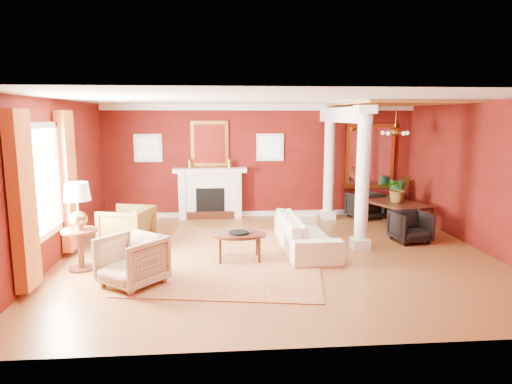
{
  "coord_description": "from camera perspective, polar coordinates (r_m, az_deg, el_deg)",
  "views": [
    {
      "loc": [
        -1.08,
        -8.25,
        2.6
      ],
      "look_at": [
        -0.37,
        0.4,
        1.15
      ],
      "focal_mm": 32.0,
      "sensor_mm": 36.0,
      "label": 1
    }
  ],
  "objects": [
    {
      "name": "ground",
      "position": [
        8.71,
        2.65,
        -7.88
      ],
      "size": [
        8.0,
        8.0,
        0.0
      ],
      "primitive_type": "plane",
      "color": "brown",
      "rests_on": "ground"
    },
    {
      "name": "room_shell",
      "position": [
        8.34,
        2.75,
        5.48
      ],
      "size": [
        8.04,
        7.04,
        2.92
      ],
      "color": "#630F0D",
      "rests_on": "ground"
    },
    {
      "name": "fireplace",
      "position": [
        11.73,
        -5.73,
        -0.15
      ],
      "size": [
        1.85,
        0.42,
        1.29
      ],
      "color": "white",
      "rests_on": "ground"
    },
    {
      "name": "overmantel_mirror",
      "position": [
        11.72,
        -5.82,
        6.02
      ],
      "size": [
        0.95,
        0.07,
        1.15
      ],
      "color": "gold",
      "rests_on": "fireplace"
    },
    {
      "name": "flank_window_left",
      "position": [
        11.87,
        -13.35,
        5.38
      ],
      "size": [
        0.7,
        0.07,
        0.7
      ],
      "color": "white",
      "rests_on": "room_shell"
    },
    {
      "name": "flank_window_right",
      "position": [
        11.81,
        1.76,
        5.61
      ],
      "size": [
        0.7,
        0.07,
        0.7
      ],
      "color": "white",
      "rests_on": "room_shell"
    },
    {
      "name": "left_window",
      "position": [
        8.23,
        -24.66,
        0.4
      ],
      "size": [
        0.21,
        2.55,
        2.6
      ],
      "color": "white",
      "rests_on": "room_shell"
    },
    {
      "name": "column_front",
      "position": [
        9.06,
        13.2,
        1.81
      ],
      "size": [
        0.36,
        0.36,
        2.8
      ],
      "color": "white",
      "rests_on": "ground"
    },
    {
      "name": "column_back",
      "position": [
        11.64,
        9.14,
        3.59
      ],
      "size": [
        0.36,
        0.36,
        2.8
      ],
      "color": "white",
      "rests_on": "ground"
    },
    {
      "name": "header_beam",
      "position": [
        10.52,
        10.75,
        9.44
      ],
      "size": [
        0.3,
        3.2,
        0.32
      ],
      "primitive_type": "cube",
      "color": "white",
      "rests_on": "column_front"
    },
    {
      "name": "amber_ceiling",
      "position": [
        10.74,
        17.03,
        10.53
      ],
      "size": [
        2.3,
        3.4,
        0.04
      ],
      "primitive_type": "cube",
      "color": "#C38139",
      "rests_on": "room_shell"
    },
    {
      "name": "dining_mirror",
      "position": [
        12.4,
        14.06,
        4.36
      ],
      "size": [
        1.3,
        0.07,
        1.7
      ],
      "color": "gold",
      "rests_on": "room_shell"
    },
    {
      "name": "chandelier",
      "position": [
        10.81,
        17.02,
        7.22
      ],
      "size": [
        0.6,
        0.62,
        0.75
      ],
      "color": "olive",
      "rests_on": "room_shell"
    },
    {
      "name": "crown_trim",
      "position": [
        11.76,
        0.56,
        10.57
      ],
      "size": [
        8.0,
        0.08,
        0.16
      ],
      "primitive_type": "cube",
      "color": "white",
      "rests_on": "room_shell"
    },
    {
      "name": "base_trim",
      "position": [
        12.03,
        0.54,
        -2.7
      ],
      "size": [
        8.0,
        0.08,
        0.12
      ],
      "primitive_type": "cube",
      "color": "white",
      "rests_on": "ground"
    },
    {
      "name": "rug",
      "position": [
        8.6,
        -2.86,
        -8.06
      ],
      "size": [
        3.77,
        4.62,
        0.02
      ],
      "primitive_type": "cube",
      "rotation": [
        0.0,
        0.0,
        -0.17
      ],
      "color": "maroon",
      "rests_on": "ground"
    },
    {
      "name": "sofa",
      "position": [
        8.98,
        6.25,
        -4.41
      ],
      "size": [
        0.73,
        2.32,
        0.9
      ],
      "primitive_type": "imported",
      "rotation": [
        0.0,
        0.0,
        1.59
      ],
      "color": "beige",
      "rests_on": "ground"
    },
    {
      "name": "armchair_leopard",
      "position": [
        9.46,
        -15.85,
        -3.99
      ],
      "size": [
        1.04,
        1.08,
        0.91
      ],
      "primitive_type": "imported",
      "rotation": [
        0.0,
        0.0,
        -1.86
      ],
      "color": "black",
      "rests_on": "ground"
    },
    {
      "name": "armchair_stripe",
      "position": [
        7.35,
        -15.26,
        -8.01
      ],
      "size": [
        1.15,
        1.14,
        0.86
      ],
      "primitive_type": "imported",
      "rotation": [
        0.0,
        0.0,
        -0.7
      ],
      "color": "tan",
      "rests_on": "ground"
    },
    {
      "name": "coffee_table",
      "position": [
        8.29,
        -2.13,
        -5.51
      ],
      "size": [
        0.99,
        0.99,
        0.5
      ],
      "rotation": [
        0.0,
        0.0,
        -0.01
      ],
      "color": "black",
      "rests_on": "ground"
    },
    {
      "name": "coffee_book",
      "position": [
        8.34,
        -1.85,
        -4.38
      ],
      "size": [
        0.14,
        0.09,
        0.21
      ],
      "primitive_type": "imported",
      "rotation": [
        0.0,
        0.0,
        0.52
      ],
      "color": "black",
      "rests_on": "coffee_table"
    },
    {
      "name": "side_table",
      "position": [
        8.22,
        -21.33,
        -2.29
      ],
      "size": [
        0.6,
        0.6,
        1.51
      ],
      "rotation": [
        0.0,
        0.0,
        0.43
      ],
      "color": "black",
      "rests_on": "ground"
    },
    {
      "name": "dining_table",
      "position": [
        11.31,
        17.11,
        -1.79
      ],
      "size": [
        1.12,
        1.78,
        0.94
      ],
      "primitive_type": "imported",
      "rotation": [
        0.0,
        0.0,
        1.91
      ],
      "color": "black",
      "rests_on": "ground"
    },
    {
      "name": "dining_chair_near",
      "position": [
        10.03,
        18.77,
        -3.95
      ],
      "size": [
        0.78,
        0.74,
        0.71
      ],
      "primitive_type": "imported",
      "rotation": [
        0.0,
        0.0,
        0.15
      ],
      "color": "black",
      "rests_on": "ground"
    },
    {
      "name": "dining_chair_far",
      "position": [
        11.99,
        13.39,
        -1.47
      ],
      "size": [
        0.92,
        0.9,
        0.75
      ],
      "primitive_type": "imported",
      "rotation": [
        0.0,
        0.0,
        3.52
      ],
      "color": "black",
      "rests_on": "ground"
    },
    {
      "name": "green_urn",
      "position": [
        12.34,
        17.15,
        -1.27
      ],
      "size": [
        0.41,
        0.41,
        0.98
      ],
      "color": "#133D1F",
      "rests_on": "ground"
    },
    {
      "name": "potted_plant",
      "position": [
        11.18,
        17.41,
        1.81
      ],
      "size": [
        0.68,
        0.73,
        0.5
      ],
      "primitive_type": "imported",
      "rotation": [
        0.0,
        0.0,
        0.18
      ],
      "color": "#26591E",
      "rests_on": "dining_table"
    }
  ]
}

